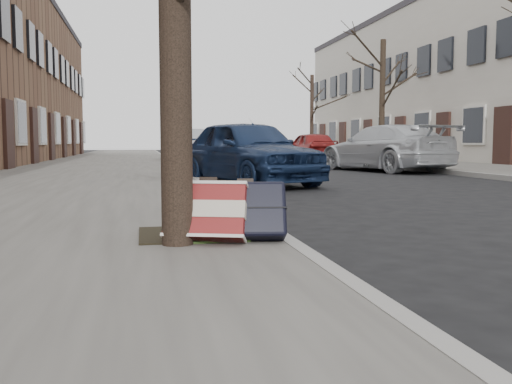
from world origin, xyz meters
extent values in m
plane|color=black|center=(0.00, 0.00, 0.00)|extent=(120.00, 120.00, 0.00)
cube|color=slate|center=(-3.70, 15.00, 0.06)|extent=(5.00, 70.00, 0.12)
cube|color=slate|center=(7.80, 15.00, 0.06)|extent=(4.00, 70.00, 0.12)
cube|color=black|center=(-2.00, 1.20, 0.13)|extent=(0.85, 0.85, 0.02)
cube|color=maroon|center=(-1.91, 0.80, 0.36)|extent=(0.69, 0.51, 0.47)
cube|color=black|center=(-1.60, 0.81, 0.36)|extent=(0.66, 0.44, 0.49)
imported|color=#152445|center=(-0.21, 8.23, 0.69)|extent=(2.88, 4.37, 1.38)
imported|color=#AEB1B7|center=(-0.38, 14.77, 0.65)|extent=(1.67, 4.06, 1.31)
imported|color=#39393F|center=(-0.38, 22.09, 0.63)|extent=(2.66, 4.80, 1.27)
imported|color=#B8BBC0|center=(4.81, 12.69, 0.70)|extent=(3.14, 5.14, 1.39)
imported|color=maroon|center=(4.81, 20.41, 0.66)|extent=(1.73, 3.93, 1.32)
cylinder|color=black|center=(7.20, 18.33, 2.55)|extent=(0.23, 0.23, 4.87)
cylinder|color=black|center=(7.20, 28.12, 2.41)|extent=(0.21, 0.21, 4.57)
camera|label=1|loc=(-2.39, -3.54, 0.90)|focal=40.00mm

